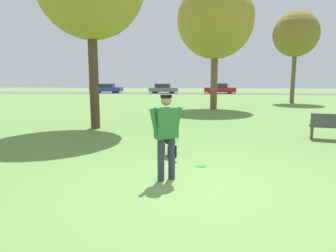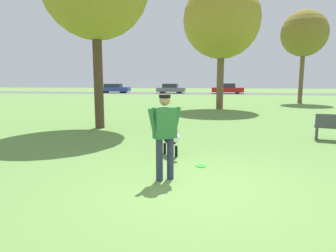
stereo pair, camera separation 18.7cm
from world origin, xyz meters
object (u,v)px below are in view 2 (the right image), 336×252
(parked_car_grey, at_px, (171,89))
(parked_car_blue, at_px, (114,88))
(frisbee, at_px, (201,166))
(dog, at_px, (171,139))
(tree_far_right, at_px, (304,34))
(tree_mid_center, at_px, (222,20))
(person, at_px, (165,130))
(parked_car_red, at_px, (227,89))

(parked_car_grey, bearing_deg, parked_car_blue, -178.08)
(parked_car_blue, bearing_deg, frisbee, -69.04)
(frisbee, height_order, parked_car_blue, parked_car_blue)
(dog, distance_m, frisbee, 1.18)
(frisbee, distance_m, tree_far_right, 20.97)
(tree_mid_center, distance_m, parked_car_grey, 22.80)
(frisbee, relative_size, parked_car_blue, 0.05)
(tree_mid_center, bearing_deg, dog, -97.33)
(dog, xyz_separation_m, tree_far_right, (8.15, 18.07, 4.98))
(person, distance_m, tree_mid_center, 14.96)
(dog, distance_m, parked_car_grey, 34.12)
(tree_mid_center, distance_m, parked_car_blue, 26.14)
(parked_car_blue, xyz_separation_m, parked_car_red, (15.76, 0.02, 0.01))
(parked_car_blue, bearing_deg, parked_car_red, 0.17)
(dog, xyz_separation_m, parked_car_red, (3.31, 33.90, 0.23))
(dog, xyz_separation_m, frisbee, (0.77, -0.80, -0.42))
(person, bearing_deg, parked_car_red, 51.28)
(person, xyz_separation_m, parked_car_blue, (-12.55, 35.67, -0.31))
(person, height_order, frisbee, person)
(frisbee, xyz_separation_m, tree_far_right, (7.38, 18.87, 5.39))
(frisbee, height_order, tree_mid_center, tree_mid_center)
(parked_car_grey, bearing_deg, parked_car_red, 2.58)
(frisbee, bearing_deg, parked_car_blue, 110.86)
(tree_far_right, bearing_deg, parked_car_grey, 128.33)
(frisbee, distance_m, parked_car_blue, 37.12)
(person, height_order, parked_car_red, person)
(tree_mid_center, bearing_deg, frisbee, -93.57)
(dog, bearing_deg, parked_car_grey, 159.98)
(dog, height_order, parked_car_red, parked_car_red)
(tree_mid_center, xyz_separation_m, parked_car_blue, (-14.04, 21.50, -4.90))
(frisbee, height_order, tree_far_right, tree_far_right)
(dog, height_order, parked_car_grey, parked_car_grey)
(person, relative_size, frisbee, 6.96)
(parked_car_grey, relative_size, parked_car_red, 0.93)
(person, relative_size, parked_car_blue, 0.37)
(tree_far_right, height_order, parked_car_blue, tree_far_right)
(dog, height_order, tree_mid_center, tree_mid_center)
(frisbee, xyz_separation_m, parked_car_grey, (-5.09, 34.65, 0.64))
(person, bearing_deg, parked_car_blue, 75.80)
(frisbee, bearing_deg, dog, 133.99)
(dog, bearing_deg, frisbee, 16.69)
(parked_car_blue, distance_m, parked_car_grey, 8.12)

